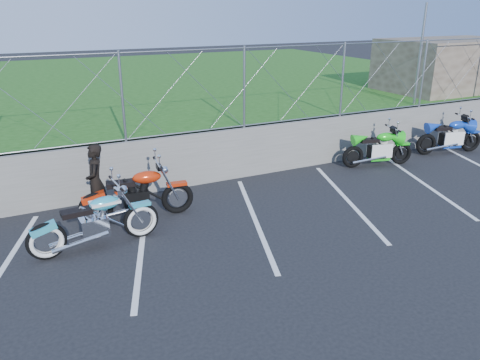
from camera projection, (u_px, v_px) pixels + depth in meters
name	position (u px, v px, depth m)	size (l,w,h in m)	color
ground	(279.00, 239.00, 8.94)	(90.00, 90.00, 0.00)	black
retaining_wall	(208.00, 157.00, 11.66)	(30.00, 0.22, 1.30)	#60615C
grass_field	(119.00, 94.00, 20.08)	(30.00, 20.00, 1.30)	#1D4E14
stone_building	(451.00, 64.00, 17.15)	(5.00, 3.00, 1.80)	brown
chain_link_fence	(207.00, 91.00, 11.09)	(28.00, 0.03, 2.00)	gray
sign_pole	(420.00, 55.00, 14.23)	(0.08, 0.08, 3.00)	gray
parking_lines	(303.00, 208.00, 10.28)	(18.29, 4.31, 0.01)	silver
cruiser_turquoise	(97.00, 223.00, 8.47)	(2.40, 0.76, 1.19)	black
naked_orange	(139.00, 196.00, 9.64)	(2.36, 0.80, 1.18)	black
sportbike_green	(379.00, 150.00, 12.91)	(2.04, 0.76, 1.07)	black
sportbike_blue	(450.00, 137.00, 14.05)	(2.14, 0.79, 1.13)	black
person_standing	(96.00, 182.00, 9.60)	(0.58, 0.38, 1.58)	black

